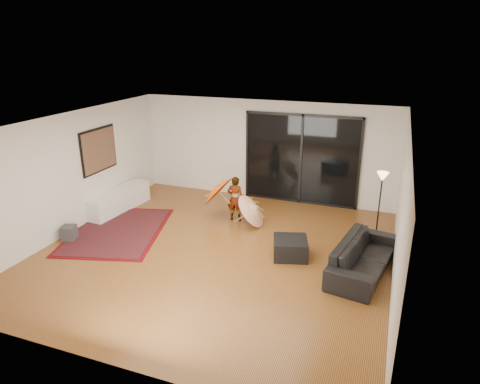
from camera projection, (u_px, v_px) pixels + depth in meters
The scene contains 17 objects.
floor at pixel (215, 252), 8.92m from camera, with size 7.00×7.00×0.00m, color #965D29.
ceiling at pixel (212, 124), 8.01m from camera, with size 7.00×7.00×0.00m, color white.
wall_back at pixel (265, 150), 11.56m from camera, with size 7.00×7.00×0.00m, color silver.
wall_front at pixel (103, 279), 5.38m from camera, with size 7.00×7.00×0.00m, color silver.
wall_left at pixel (71, 173), 9.60m from camera, with size 7.00×7.00×0.00m, color silver.
wall_right at pixel (401, 215), 7.33m from camera, with size 7.00×7.00×0.00m, color silver.
sliding_door at pixel (301, 159), 11.26m from camera, with size 3.06×0.07×2.40m.
painting at pixel (99, 150), 10.37m from camera, with size 0.04×1.28×1.08m.
media_console at pixel (119, 200), 11.02m from camera, with size 0.49×1.96×0.54m, color white.
speaker at pixel (69, 233), 9.42m from camera, with size 0.29×0.29×0.33m, color #424244.
persian_rug at pixel (118, 231), 9.89m from camera, with size 2.66×3.21×0.02m.
sofa at pixel (363, 257), 8.09m from camera, with size 2.15×0.84×0.63m, color black.
ottoman at pixel (290, 248), 8.69m from camera, with size 0.68×0.68×0.39m, color black.
floor_lamp at pixel (382, 186), 9.35m from camera, with size 0.25×0.25×1.48m.
child at pixel (235, 199), 10.32m from camera, with size 0.41×0.27×1.12m, color #999999.
parasol_orange at pixel (213, 190), 10.39m from camera, with size 0.74×0.93×0.91m.
parasol_white at pixel (257, 206), 10.01m from camera, with size 0.70×0.87×0.95m.
Camera 1 is at (3.24, -7.30, 4.21)m, focal length 32.00 mm.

